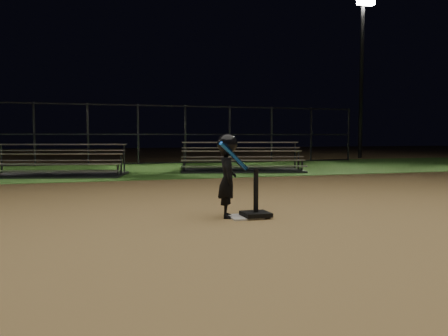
# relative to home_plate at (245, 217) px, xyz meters

# --- Properties ---
(ground) EXTENTS (80.00, 80.00, 0.00)m
(ground) POSITION_rel_home_plate_xyz_m (0.00, 0.00, -0.01)
(ground) COLOR olive
(ground) RESTS_ON ground
(grass_strip) EXTENTS (60.00, 8.00, 0.01)m
(grass_strip) POSITION_rel_home_plate_xyz_m (0.00, 10.00, -0.01)
(grass_strip) COLOR #2D581C
(grass_strip) RESTS_ON ground
(home_plate) EXTENTS (0.45, 0.45, 0.02)m
(home_plate) POSITION_rel_home_plate_xyz_m (0.00, 0.00, 0.00)
(home_plate) COLOR beige
(home_plate) RESTS_ON ground
(batting_tee) EXTENTS (0.38, 0.38, 0.68)m
(batting_tee) POSITION_rel_home_plate_xyz_m (0.15, -0.06, 0.13)
(batting_tee) COLOR black
(batting_tee) RESTS_ON home_plate
(child_batter) EXTENTS (0.52, 0.54, 1.21)m
(child_batter) POSITION_rel_home_plate_xyz_m (-0.23, 0.09, 0.63)
(child_batter) COLOR black
(child_batter) RESTS_ON ground
(bleacher_left) EXTENTS (4.19, 2.78, 0.94)m
(bleacher_left) POSITION_rel_home_plate_xyz_m (-2.93, 8.05, 0.18)
(bleacher_left) COLOR #BABBBF
(bleacher_left) RESTS_ON ground
(bleacher_right) EXTENTS (4.36, 2.87, 0.98)m
(bleacher_right) POSITION_rel_home_plate_xyz_m (2.86, 8.18, 0.19)
(bleacher_right) COLOR #B6B6BB
(bleacher_right) RESTS_ON ground
(backstop_fence) EXTENTS (20.08, 0.08, 2.50)m
(backstop_fence) POSITION_rel_home_plate_xyz_m (0.00, 13.00, 1.24)
(backstop_fence) COLOR #38383D
(backstop_fence) RESTS_ON ground
(light_pole_right) EXTENTS (0.90, 0.53, 8.30)m
(light_pole_right) POSITION_rel_home_plate_xyz_m (12.00, 14.94, 4.93)
(light_pole_right) COLOR #2D2D30
(light_pole_right) RESTS_ON ground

